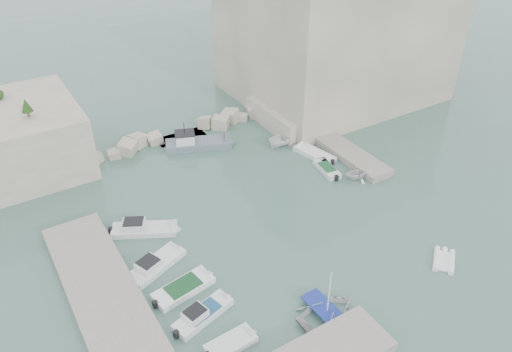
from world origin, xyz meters
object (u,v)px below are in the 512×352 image
rowboat (327,315)px  motorboat_e (231,346)px  inflatable_dinghy (444,262)px  motorboat_c (184,291)px  tender_east_d (284,144)px  work_boat (199,147)px  motorboat_b (157,267)px  tender_east_c (314,156)px  tender_east_a (356,178)px  motorboat_a (145,232)px  tender_east_b (327,171)px  motorboat_d (203,317)px

rowboat → motorboat_e: bearing=77.4°
rowboat → inflatable_dinghy: bearing=-95.4°
motorboat_c → tender_east_d: 25.11m
work_boat → rowboat: bearing=-74.6°
motorboat_b → tender_east_c: size_ratio=1.05×
tender_east_a → motorboat_c: bearing=115.5°
motorboat_a → tender_east_c: 21.71m
motorboat_c → work_boat: bearing=51.1°
work_boat → tender_east_b: bearing=-30.0°
motorboat_c → inflatable_dinghy: 22.20m
motorboat_b → work_boat: bearing=32.0°
motorboat_a → inflatable_dinghy: (20.45, -17.24, 0.00)m
motorboat_c → tender_east_b: bearing=11.0°
inflatable_dinghy → tender_east_a: (2.20, 13.81, 0.00)m
motorboat_c → motorboat_d: 3.22m
motorboat_d → tender_east_d: (19.86, 18.38, 0.00)m
tender_east_a → tender_east_b: tender_east_a is taller
motorboat_a → inflatable_dinghy: motorboat_a is taller
motorboat_b → motorboat_c: (0.83, -3.66, 0.00)m
motorboat_c → tender_east_c: same height
motorboat_e → tender_east_c: (20.91, 17.79, 0.00)m
motorboat_c → motorboat_e: 6.66m
motorboat_b → inflatable_dinghy: (21.27, -12.33, 0.00)m
motorboat_d → work_boat: work_boat is taller
motorboat_a → tender_east_d: tender_east_d is taller
motorboat_a → work_boat: (11.09, 11.33, 0.00)m
motorboat_c → motorboat_e: bearing=-94.3°
inflatable_dinghy → motorboat_c: bearing=119.1°
tender_east_a → tender_east_c: (-1.09, 6.02, 0.00)m
tender_east_b → motorboat_b: bearing=109.4°
tender_east_d → tender_east_b: bearing=-179.6°
rowboat → work_boat: size_ratio=0.59×
motorboat_b → tender_east_a: bearing=-18.1°
tender_east_d → work_boat: work_boat is taller
rowboat → tender_east_b: 20.23m
tender_east_a → tender_east_d: tender_east_d is taller
tender_east_b → tender_east_d: (-0.76, 7.30, 0.00)m
motorboat_c → inflatable_dinghy: size_ratio=1.69×
tender_east_d → tender_east_a: bearing=-170.8°
motorboat_b → motorboat_c: 3.75m
motorboat_c → work_boat: work_boat is taller
motorboat_c → tender_east_b: size_ratio=1.29×
rowboat → tender_east_b: size_ratio=1.16×
motorboat_d → inflatable_dinghy: (20.29, -5.45, 0.00)m
rowboat → tender_east_a: bearing=-49.9°
motorboat_d → inflatable_dinghy: 21.01m
motorboat_b → tender_east_a: tender_east_a is taller
motorboat_b → motorboat_d: (0.98, -6.88, 0.00)m
tender_east_b → inflatable_dinghy: bearing=-172.8°
motorboat_a → work_boat: 15.85m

